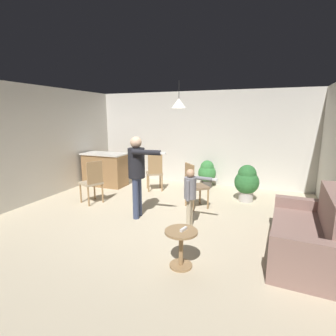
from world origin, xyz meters
name	(u,v)px	position (x,y,z in m)	size (l,w,h in m)	color
ground	(156,222)	(0.00, 0.00, 0.00)	(7.68, 7.68, 0.00)	beige
wall_back	(199,138)	(0.00, 3.20, 1.35)	(6.40, 0.10, 2.70)	beige
wall_left	(26,145)	(-3.20, 0.00, 1.35)	(0.10, 6.40, 2.70)	beige
couch_floral	(308,236)	(2.53, -0.37, 0.33)	(0.95, 1.85, 1.00)	#8C6B60
kitchen_counter	(105,169)	(-2.45, 1.92, 0.48)	(1.26, 0.66, 0.95)	olive
side_table_by_couch	(181,244)	(0.92, -1.25, 0.33)	(0.44, 0.44, 0.52)	#99754C
person_adult	(137,168)	(-0.43, 0.10, 1.00)	(0.82, 0.47, 1.62)	#384260
person_child	(191,192)	(0.68, 0.01, 0.68)	(0.57, 0.32, 1.09)	tan
dining_chair_by_counter	(93,181)	(-1.79, 0.47, 0.55)	(0.55, 0.55, 1.00)	#99754C
dining_chair_near_wall	(194,184)	(0.47, 1.02, 0.55)	(0.59, 0.59, 1.00)	#99754C
dining_chair_centre_back	(155,171)	(-0.88, 1.93, 0.55)	(0.58, 0.58, 1.00)	#99754C
potted_plant_corner	(207,172)	(0.35, 2.79, 0.43)	(0.50, 0.50, 0.77)	#4C4742
potted_plant_by_wall	(247,181)	(1.50, 1.92, 0.48)	(0.57, 0.57, 0.88)	#B7B2AD
spare_remote_on_table	(184,229)	(0.95, -1.23, 0.54)	(0.04, 0.13, 0.04)	white
ceiling_light_pendant	(179,103)	(0.15, 0.86, 2.25)	(0.32, 0.32, 0.55)	silver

